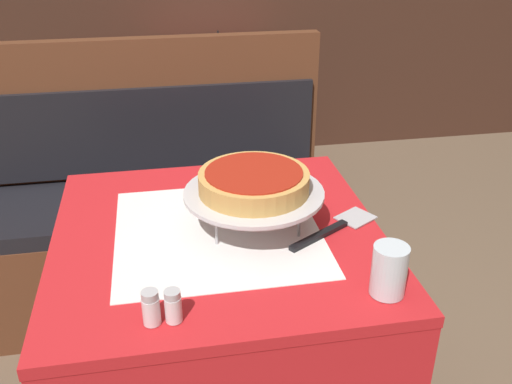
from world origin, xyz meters
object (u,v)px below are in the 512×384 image
Objects in this scene: condiment_caddy at (218,51)px; pizza_server at (334,229)px; pizza_pan_stand at (254,195)px; deep_dish_pizza at (254,181)px; water_glass_near at (389,270)px; salt_shaker at (151,308)px; booth_bench at (158,229)px; dining_table_rear at (214,76)px; pepper_shaker at (173,306)px; dining_table_front at (219,269)px.

pizza_server is at bearing -87.40° from condiment_caddy.
pizza_pan_stand is 1.28× the size of deep_dish_pizza.
salt_shaker is (-0.51, -0.01, -0.02)m from water_glass_near.
pizza_server is at bearing 97.30° from water_glass_near.
condiment_caddy is at bearing 93.22° from water_glass_near.
pizza_pan_stand is at bearing 126.13° from water_glass_near.
booth_bench is 1.18m from condiment_caddy.
pizza_pan_stand is 0.41m from water_glass_near.
booth_bench reaches higher than dining_table_rear.
pepper_shaker reaches higher than dining_table_rear.
deep_dish_pizza is 0.44m from salt_shaker.
pizza_server is at bearing -9.39° from dining_table_front.
deep_dish_pizza reaches higher than condiment_caddy.
condiment_caddy is (0.02, -0.05, 0.15)m from dining_table_rear.
condiment_caddy is at bearing 79.46° from salt_shaker.
booth_bench is 4.91× the size of deep_dish_pizza.
pepper_shaker is at bearing -0.00° from salt_shaker.
salt_shaker is at bearing -117.43° from dining_table_front.
salt_shaker is at bearing -100.54° from condiment_caddy.
dining_table_front is 1.13× the size of dining_table_rear.
deep_dish_pizza is at bearing -93.90° from condiment_caddy.
booth_bench reaches higher than pizza_server.
deep_dish_pizza is at bearing -90.00° from pizza_pan_stand.
booth_bench reaches higher than deep_dish_pizza.
pizza_server is at bearing 31.23° from salt_shaker.
pizza_server is 0.55m from salt_shaker.
condiment_caddy is (-0.12, 2.09, -0.01)m from water_glass_near.
deep_dish_pizza is (0.10, -0.00, 0.25)m from dining_table_front.
dining_table_front is 1.79m from condiment_caddy.
pepper_shaker is (-0.46, -0.01, -0.02)m from water_glass_near.
dining_table_front is 0.24m from pizza_pan_stand.
condiment_caddy is (-0.08, 1.81, 0.05)m from pizza_server.
water_glass_near is (0.50, -1.09, 0.48)m from booth_bench.
deep_dish_pizza is 0.41m from water_glass_near.
dining_table_front is 5.51× the size of condiment_caddy.
dining_table_rear is 2.67× the size of deep_dish_pizza.
dining_table_rear is 1.83m from deep_dish_pizza.
pizza_pan_stand is 3.05× the size of water_glass_near.
pepper_shaker is (0.04, -0.00, -0.00)m from salt_shaker.
booth_bench is 1.29m from water_glass_near.
pizza_server is 0.52m from pepper_shaker.
deep_dish_pizza is at bearing 51.17° from salt_shaker.
water_glass_near is at bearing -53.87° from pizza_pan_stand.
condiment_caddy is at bearing -63.78° from dining_table_rear.
salt_shaker is 2.14m from condiment_caddy.
water_glass_near is (0.24, -0.33, -0.04)m from pizza_pan_stand.
pizza_pan_stand is at bearing -93.90° from condiment_caddy.
booth_bench is at bearing 109.05° from deep_dish_pizza.
pizza_server is 2.33× the size of water_glass_near.
condiment_caddy is at bearing 69.11° from booth_bench.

